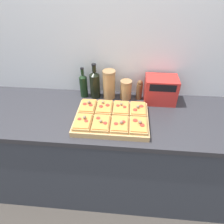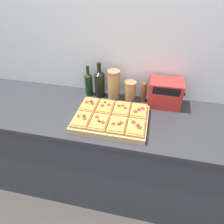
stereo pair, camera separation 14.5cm
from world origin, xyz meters
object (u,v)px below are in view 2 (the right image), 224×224
(olive_oil_bottle, at_px, (89,83))
(wine_bottle, at_px, (100,83))
(grain_jar_tall, at_px, (114,84))
(cutting_board, at_px, (111,119))
(toaster_oven, at_px, (165,93))
(pepper_mill, at_px, (144,92))
(grain_jar_short, at_px, (130,91))

(olive_oil_bottle, distance_m, wine_bottle, 0.10)
(wine_bottle, distance_m, grain_jar_tall, 0.12)
(cutting_board, bearing_deg, wine_bottle, 117.84)
(olive_oil_bottle, bearing_deg, toaster_oven, -2.10)
(pepper_mill, bearing_deg, wine_bottle, 180.00)
(pepper_mill, relative_size, toaster_oven, 0.63)
(olive_oil_bottle, height_order, grain_jar_short, olive_oil_bottle)
(pepper_mill, distance_m, toaster_oven, 0.17)
(cutting_board, relative_size, toaster_oven, 1.91)
(cutting_board, xyz_separation_m, grain_jar_tall, (-0.05, 0.32, 0.10))
(grain_jar_tall, bearing_deg, cutting_board, -81.03)
(grain_jar_short, xyz_separation_m, toaster_oven, (0.28, -0.02, 0.03))
(wine_bottle, bearing_deg, pepper_mill, 0.00)
(grain_jar_tall, bearing_deg, grain_jar_short, 0.00)
(grain_jar_short, distance_m, pepper_mill, 0.11)
(pepper_mill, height_order, toaster_oven, toaster_oven)
(cutting_board, distance_m, toaster_oven, 0.48)
(olive_oil_bottle, distance_m, grain_jar_short, 0.36)
(wine_bottle, distance_m, pepper_mill, 0.37)
(cutting_board, distance_m, grain_jar_tall, 0.34)
(cutting_board, height_order, olive_oil_bottle, olive_oil_bottle)
(wine_bottle, bearing_deg, olive_oil_bottle, 180.00)
(grain_jar_tall, height_order, toaster_oven, grain_jar_tall)
(cutting_board, xyz_separation_m, wine_bottle, (-0.17, 0.32, 0.10))
(cutting_board, distance_m, wine_bottle, 0.38)
(olive_oil_bottle, height_order, grain_jar_tall, olive_oil_bottle)
(wine_bottle, relative_size, pepper_mill, 1.72)
(grain_jar_tall, xyz_separation_m, toaster_oven, (0.42, -0.02, -0.02))
(olive_oil_bottle, distance_m, toaster_oven, 0.64)
(cutting_board, height_order, wine_bottle, wine_bottle)
(olive_oil_bottle, relative_size, grain_jar_tall, 1.07)
(olive_oil_bottle, bearing_deg, cutting_board, -50.25)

